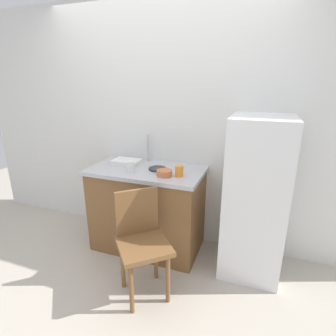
{
  "coord_description": "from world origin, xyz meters",
  "views": [
    {
      "loc": [
        1.03,
        -1.66,
        1.73
      ],
      "look_at": [
        0.2,
        0.6,
        0.94
      ],
      "focal_mm": 28.39,
      "sensor_mm": 36.0,
      "label": 1
    }
  ],
  "objects_px": {
    "refrigerator": "(255,198)",
    "chair": "(142,239)",
    "hotplate": "(157,169)",
    "cup_white": "(131,167)",
    "cup_orange": "(179,171)",
    "terracotta_bowl": "(164,173)",
    "dish_tray": "(126,162)"
  },
  "relations": [
    {
      "from": "cup_orange",
      "to": "cup_white",
      "type": "bearing_deg",
      "value": -174.43
    },
    {
      "from": "dish_tray",
      "to": "cup_white",
      "type": "distance_m",
      "value": 0.26
    },
    {
      "from": "dish_tray",
      "to": "terracotta_bowl",
      "type": "height_order",
      "value": "terracotta_bowl"
    },
    {
      "from": "hotplate",
      "to": "cup_orange",
      "type": "bearing_deg",
      "value": -22.11
    },
    {
      "from": "chair",
      "to": "dish_tray",
      "type": "distance_m",
      "value": 0.93
    },
    {
      "from": "hotplate",
      "to": "cup_white",
      "type": "distance_m",
      "value": 0.27
    },
    {
      "from": "cup_orange",
      "to": "hotplate",
      "type": "bearing_deg",
      "value": 157.89
    },
    {
      "from": "chair",
      "to": "cup_orange",
      "type": "bearing_deg",
      "value": 32.14
    },
    {
      "from": "hotplate",
      "to": "cup_white",
      "type": "relative_size",
      "value": 1.57
    },
    {
      "from": "chair",
      "to": "cup_white",
      "type": "relative_size",
      "value": 8.2
    },
    {
      "from": "refrigerator",
      "to": "chair",
      "type": "relative_size",
      "value": 1.64
    },
    {
      "from": "dish_tray",
      "to": "refrigerator",
      "type": "bearing_deg",
      "value": -2.03
    },
    {
      "from": "refrigerator",
      "to": "terracotta_bowl",
      "type": "xyz_separation_m",
      "value": [
        -0.82,
        -0.15,
        0.19
      ]
    },
    {
      "from": "cup_white",
      "to": "cup_orange",
      "type": "bearing_deg",
      "value": 5.57
    },
    {
      "from": "dish_tray",
      "to": "hotplate",
      "type": "height_order",
      "value": "dish_tray"
    },
    {
      "from": "cup_orange",
      "to": "refrigerator",
      "type": "bearing_deg",
      "value": 9.17
    },
    {
      "from": "cup_orange",
      "to": "cup_white",
      "type": "relative_size",
      "value": 0.95
    },
    {
      "from": "dish_tray",
      "to": "cup_orange",
      "type": "distance_m",
      "value": 0.66
    },
    {
      "from": "hotplate",
      "to": "cup_white",
      "type": "bearing_deg",
      "value": -144.36
    },
    {
      "from": "refrigerator",
      "to": "cup_orange",
      "type": "bearing_deg",
      "value": -170.83
    },
    {
      "from": "chair",
      "to": "hotplate",
      "type": "relative_size",
      "value": 5.24
    },
    {
      "from": "chair",
      "to": "terracotta_bowl",
      "type": "relative_size",
      "value": 6.13
    },
    {
      "from": "hotplate",
      "to": "terracotta_bowl",
      "type": "bearing_deg",
      "value": -47.69
    },
    {
      "from": "refrigerator",
      "to": "chair",
      "type": "height_order",
      "value": "refrigerator"
    },
    {
      "from": "chair",
      "to": "dish_tray",
      "type": "xyz_separation_m",
      "value": [
        -0.49,
        0.67,
        0.42
      ]
    },
    {
      "from": "dish_tray",
      "to": "cup_orange",
      "type": "relative_size",
      "value": 2.73
    },
    {
      "from": "dish_tray",
      "to": "chair",
      "type": "bearing_deg",
      "value": -54.06
    },
    {
      "from": "refrigerator",
      "to": "cup_white",
      "type": "bearing_deg",
      "value": -172.3
    },
    {
      "from": "chair",
      "to": "terracotta_bowl",
      "type": "height_order",
      "value": "terracotta_bowl"
    },
    {
      "from": "chair",
      "to": "dish_tray",
      "type": "height_order",
      "value": "dish_tray"
    },
    {
      "from": "chair",
      "to": "cup_orange",
      "type": "distance_m",
      "value": 0.7
    },
    {
      "from": "chair",
      "to": "cup_white",
      "type": "distance_m",
      "value": 0.72
    }
  ]
}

